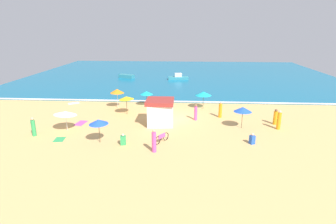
% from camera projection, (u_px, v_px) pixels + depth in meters
% --- Properties ---
extents(ground_plane, '(60.00, 60.00, 0.00)m').
position_uv_depth(ground_plane, '(176.00, 117.00, 30.09)').
color(ground_plane, '#E5B26B').
extents(ocean_water, '(60.00, 44.00, 0.10)m').
position_uv_depth(ocean_water, '(181.00, 75.00, 56.78)').
color(ocean_water, '#146B93').
rests_on(ocean_water, ground_plane).
extents(wave_breaker_foam, '(57.00, 0.70, 0.01)m').
position_uv_depth(wave_breaker_foam, '(178.00, 101.00, 36.06)').
color(wave_breaker_foam, white).
rests_on(wave_breaker_foam, ocean_water).
extents(lifeguard_cabana, '(2.71, 2.74, 2.56)m').
position_uv_depth(lifeguard_cabana, '(160.00, 112.00, 27.58)').
color(lifeguard_cabana, white).
rests_on(lifeguard_cabana, ground_plane).
extents(beach_umbrella_0, '(2.04, 2.03, 2.07)m').
position_uv_depth(beach_umbrella_0, '(126.00, 98.00, 30.69)').
color(beach_umbrella_0, '#4C3823').
rests_on(beach_umbrella_0, ground_plane).
extents(beach_umbrella_1, '(2.97, 2.97, 2.00)m').
position_uv_depth(beach_umbrella_1, '(65.00, 113.00, 25.78)').
color(beach_umbrella_1, silver).
rests_on(beach_umbrella_1, ground_plane).
extents(beach_umbrella_2, '(1.74, 1.75, 2.14)m').
position_uv_depth(beach_umbrella_2, '(243.00, 109.00, 26.34)').
color(beach_umbrella_2, '#4C3823').
rests_on(beach_umbrella_2, ground_plane).
extents(beach_umbrella_3, '(1.90, 1.90, 2.33)m').
position_uv_depth(beach_umbrella_3, '(117.00, 91.00, 33.02)').
color(beach_umbrella_3, silver).
rests_on(beach_umbrella_3, ground_plane).
extents(beach_umbrella_4, '(2.29, 2.29, 2.08)m').
position_uv_depth(beach_umbrella_4, '(98.00, 122.00, 23.02)').
color(beach_umbrella_4, '#4C3823').
rests_on(beach_umbrella_4, ground_plane).
extents(beach_umbrella_5, '(2.13, 2.13, 1.86)m').
position_uv_depth(beach_umbrella_5, '(146.00, 93.00, 33.93)').
color(beach_umbrella_5, '#4C3823').
rests_on(beach_umbrella_5, ground_plane).
extents(beach_umbrella_6, '(2.68, 2.68, 2.10)m').
position_uv_depth(beach_umbrella_6, '(203.00, 94.00, 32.76)').
color(beach_umbrella_6, '#4C3823').
rests_on(beach_umbrella_6, ground_plane).
extents(parked_bicycle, '(1.07, 1.54, 0.76)m').
position_uv_depth(parked_bicycle, '(162.00, 138.00, 23.49)').
color(parked_bicycle, black).
rests_on(parked_bicycle, ground_plane).
extents(beachgoer_0, '(0.54, 0.54, 0.96)m').
position_uv_depth(beachgoer_0, '(123.00, 140.00, 23.01)').
color(beachgoer_0, green).
rests_on(beachgoer_0, ground_plane).
extents(beachgoer_1, '(0.54, 0.54, 1.61)m').
position_uv_depth(beachgoer_1, '(275.00, 117.00, 27.68)').
color(beachgoer_1, orange).
rests_on(beachgoer_1, ground_plane).
extents(beachgoer_2, '(0.48, 0.48, 1.66)m').
position_uv_depth(beachgoer_2, '(172.00, 109.00, 30.50)').
color(beachgoer_2, '#D84CA5').
rests_on(beachgoer_2, ground_plane).
extents(beachgoer_3, '(0.52, 0.52, 1.89)m').
position_uv_depth(beachgoer_3, '(279.00, 120.00, 26.31)').
color(beachgoer_3, orange).
rests_on(beachgoer_3, ground_plane).
extents(beachgoer_4, '(0.43, 0.43, 1.72)m').
position_uv_depth(beachgoer_4, '(196.00, 113.00, 28.95)').
color(beachgoer_4, '#D84CA5').
rests_on(beachgoer_4, ground_plane).
extents(beachgoer_5, '(0.47, 0.47, 1.87)m').
position_uv_depth(beachgoer_5, '(154.00, 141.00, 21.51)').
color(beachgoer_5, '#D84CA5').
rests_on(beachgoer_5, ground_plane).
extents(beachgoer_6, '(0.51, 0.51, 0.97)m').
position_uv_depth(beachgoer_6, '(252.00, 139.00, 23.13)').
color(beachgoer_6, blue).
rests_on(beachgoer_6, ground_plane).
extents(beachgoer_7, '(0.45, 0.45, 1.74)m').
position_uv_depth(beachgoer_7, '(220.00, 110.00, 29.82)').
color(beachgoer_7, orange).
rests_on(beachgoer_7, ground_plane).
extents(beachgoer_8, '(0.50, 0.50, 1.76)m').
position_uv_depth(beachgoer_8, '(33.00, 127.00, 24.71)').
color(beachgoer_8, green).
rests_on(beachgoer_8, ground_plane).
extents(beach_towel_0, '(1.07, 1.70, 0.01)m').
position_uv_depth(beach_towel_0, '(81.00, 123.00, 28.23)').
color(beach_towel_0, '#D84CA5').
rests_on(beach_towel_0, ground_plane).
extents(beach_towel_1, '(0.98, 1.27, 0.01)m').
position_uv_depth(beach_towel_1, '(59.00, 139.00, 24.13)').
color(beach_towel_1, green).
rests_on(beach_towel_1, ground_plane).
extents(beach_towel_2, '(1.66, 1.54, 0.01)m').
position_uv_depth(beach_towel_2, '(74.00, 103.00, 35.59)').
color(beach_towel_2, white).
rests_on(beach_towel_2, ground_plane).
extents(small_boat_0, '(3.83, 1.73, 1.18)m').
position_uv_depth(small_boat_0, '(178.00, 77.00, 51.07)').
color(small_boat_0, teal).
rests_on(small_boat_0, ocean_water).
extents(small_boat_1, '(3.18, 2.11, 0.65)m').
position_uv_depth(small_boat_1, '(127.00, 76.00, 52.62)').
color(small_boat_1, teal).
rests_on(small_boat_1, ocean_water).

